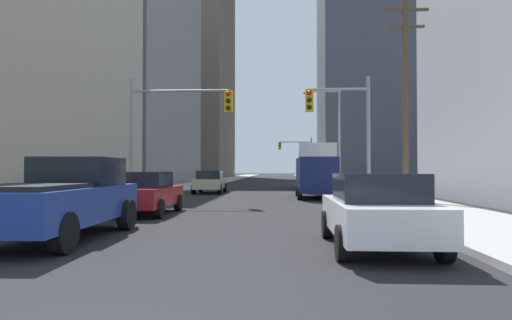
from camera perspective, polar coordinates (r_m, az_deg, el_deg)
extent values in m
cube|color=#9E9E99|center=(54.02, -5.91, -2.84)|extent=(3.91, 160.00, 0.15)
cube|color=#9E9E99|center=(53.60, 9.10, -2.84)|extent=(3.91, 160.00, 0.15)
cube|color=silver|center=(35.99, 7.47, -0.66)|extent=(2.92, 11.58, 2.90)
cube|color=black|center=(35.93, 5.46, 0.17)|extent=(0.41, 10.57, 0.80)
cube|color=red|center=(35.92, 5.46, -1.58)|extent=(0.40, 10.57, 0.28)
cylinder|color=black|center=(39.96, 5.37, -2.80)|extent=(0.32, 1.00, 1.00)
cylinder|color=black|center=(40.11, 8.73, -2.78)|extent=(0.32, 1.00, 1.00)
cylinder|color=black|center=(32.72, 5.83, -3.14)|extent=(0.32, 1.00, 1.00)
cylinder|color=black|center=(32.91, 9.93, -3.12)|extent=(0.32, 1.00, 1.00)
cube|color=navy|center=(11.25, -23.61, -5.19)|extent=(2.18, 5.46, 0.80)
cube|color=black|center=(12.09, -21.49, -1.36)|extent=(1.86, 1.86, 0.70)
cube|color=black|center=(10.04, -27.08, -3.07)|extent=(1.84, 2.43, 0.10)
cylinder|color=black|center=(13.25, -23.95, -6.31)|extent=(0.28, 0.80, 0.80)
cylinder|color=black|center=(12.49, -16.04, -6.68)|extent=(0.28, 0.80, 0.80)
cylinder|color=black|center=(9.32, -23.16, -8.51)|extent=(0.28, 0.80, 0.80)
cube|color=#141E4C|center=(25.53, 7.55, -1.86)|extent=(2.04, 5.21, 1.90)
cube|color=black|center=(28.13, 7.16, -0.95)|extent=(1.76, 0.03, 0.60)
cylinder|color=black|center=(27.17, 5.27, -3.83)|extent=(0.24, 0.72, 0.72)
cylinder|color=black|center=(27.30, 9.31, -3.81)|extent=(0.24, 0.72, 0.72)
cylinder|color=black|center=(23.85, 5.55, -4.19)|extent=(0.24, 0.72, 0.72)
cylinder|color=black|center=(24.00, 10.15, -4.16)|extent=(0.24, 0.72, 0.72)
cube|color=white|center=(9.51, 15.01, -6.93)|extent=(1.81, 4.20, 0.65)
cube|color=black|center=(9.32, 15.18, -3.35)|extent=(1.59, 1.90, 0.55)
cylinder|color=black|center=(10.74, 8.98, -8.04)|extent=(0.22, 0.64, 0.64)
cylinder|color=black|center=(11.04, 18.02, -7.81)|extent=(0.22, 0.64, 0.64)
cylinder|color=black|center=(8.09, 10.90, -10.28)|extent=(0.22, 0.64, 0.64)
cylinder|color=black|center=(8.49, 22.71, -9.78)|extent=(0.22, 0.64, 0.64)
cube|color=maroon|center=(16.63, -13.77, -4.47)|extent=(1.81, 4.20, 0.65)
cube|color=black|center=(16.46, -13.92, -2.42)|extent=(1.59, 1.90, 0.55)
cylinder|color=black|center=(18.19, -15.14, -5.21)|extent=(0.22, 0.64, 0.64)
cylinder|color=black|center=(17.72, -9.81, -5.34)|extent=(0.22, 0.64, 0.64)
cylinder|color=black|center=(15.67, -18.27, -5.84)|extent=(0.22, 0.64, 0.64)
cylinder|color=black|center=(15.12, -12.13, -6.04)|extent=(0.22, 0.64, 0.64)
cube|color=#C6B793|center=(30.81, -5.85, -2.99)|extent=(1.93, 4.26, 0.65)
cube|color=black|center=(30.64, -5.89, -1.88)|extent=(1.64, 1.95, 0.55)
cylinder|color=black|center=(32.29, -6.98, -3.49)|extent=(0.22, 0.64, 0.64)
cylinder|color=black|center=(32.02, -3.94, -3.51)|extent=(0.22, 0.64, 0.64)
cylinder|color=black|center=(29.65, -7.91, -3.68)|extent=(0.22, 0.64, 0.64)
cylinder|color=black|center=(29.36, -4.60, -3.72)|extent=(0.22, 0.64, 0.64)
cylinder|color=gray|center=(22.64, -15.47, 2.37)|extent=(0.18, 0.18, 6.00)
cylinder|color=gray|center=(22.28, -9.60, 8.62)|extent=(4.73, 0.12, 0.12)
cube|color=gold|center=(21.79, -3.47, 7.43)|extent=(0.38, 0.30, 1.05)
sphere|color=red|center=(21.68, -3.53, 8.38)|extent=(0.24, 0.24, 0.24)
sphere|color=black|center=(21.63, -3.53, 7.49)|extent=(0.24, 0.24, 0.24)
sphere|color=black|center=(21.58, -3.53, 6.60)|extent=(0.24, 0.24, 0.24)
cylinder|color=gray|center=(21.82, 14.03, 2.50)|extent=(0.18, 0.18, 6.00)
cylinder|color=gray|center=(21.90, 10.41, 8.79)|extent=(2.76, 0.12, 0.12)
cube|color=gold|center=(21.68, 6.76, 7.48)|extent=(0.38, 0.30, 1.05)
sphere|color=red|center=(21.57, 6.78, 8.44)|extent=(0.24, 0.24, 0.24)
sphere|color=black|center=(21.52, 6.78, 7.54)|extent=(0.24, 0.24, 0.24)
sphere|color=black|center=(21.47, 6.79, 6.65)|extent=(0.24, 0.24, 0.24)
cylinder|color=gray|center=(62.19, 7.03, 0.07)|extent=(0.18, 0.18, 6.00)
cylinder|color=gray|center=(62.18, 5.03, 2.28)|extent=(4.34, 0.12, 0.12)
cube|color=gold|center=(62.12, 3.03, 1.80)|extent=(0.38, 0.30, 1.05)
sphere|color=black|center=(61.97, 3.03, 2.12)|extent=(0.24, 0.24, 0.24)
sphere|color=black|center=(61.96, 3.03, 1.81)|extent=(0.24, 0.24, 0.24)
sphere|color=#19D833|center=(61.94, 3.03, 1.49)|extent=(0.24, 0.24, 0.24)
cylinder|color=brown|center=(22.49, 18.38, 7.21)|extent=(0.28, 0.28, 9.74)
cube|color=brown|center=(23.49, 18.30, 17.57)|extent=(2.20, 0.12, 0.12)
cube|color=brown|center=(23.25, 18.32, 15.70)|extent=(1.80, 0.12, 0.12)
cylinder|color=gray|center=(33.21, 10.50, 2.51)|extent=(0.16, 0.16, 7.50)
cylinder|color=gray|center=(33.51, 8.47, 8.59)|extent=(2.34, 0.10, 0.10)
ellipsoid|color=#4C4C51|center=(33.41, 6.45, 8.44)|extent=(0.56, 0.32, 0.20)
cube|color=gray|center=(56.80, -17.26, 10.67)|extent=(15.40, 26.56, 26.51)
cube|color=#66564C|center=(96.31, -9.10, 14.95)|extent=(18.26, 26.08, 56.81)
cube|color=#4C515B|center=(101.55, 13.58, 16.16)|extent=(18.50, 20.75, 63.76)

